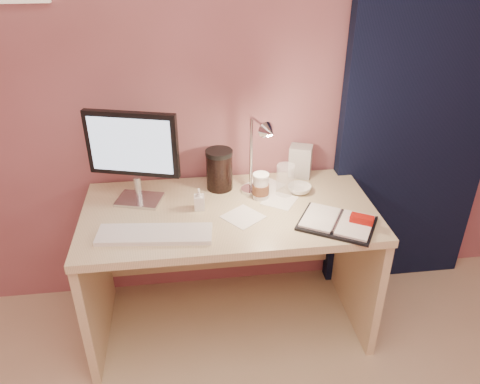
{
  "coord_description": "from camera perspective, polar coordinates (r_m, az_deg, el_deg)",
  "views": [
    {
      "loc": [
        -0.19,
        -0.52,
        1.9
      ],
      "look_at": [
        0.05,
        1.33,
        0.85
      ],
      "focal_mm": 35.0,
      "sensor_mm": 36.0,
      "label": 1
    }
  ],
  "objects": [
    {
      "name": "monitor",
      "position": [
        2.23,
        -12.86,
        5.06
      ],
      "size": [
        0.43,
        0.21,
        0.46
      ],
      "rotation": [
        0.0,
        0.0,
        -0.29
      ],
      "color": "silver",
      "rests_on": "desk"
    },
    {
      "name": "room",
      "position": [
        2.61,
        19.46,
        10.66
      ],
      "size": [
        3.5,
        3.5,
        3.5
      ],
      "color": "#C6B28E",
      "rests_on": "ground"
    },
    {
      "name": "desk_lamp",
      "position": [
        2.18,
        0.91,
        4.85
      ],
      "size": [
        0.15,
        0.26,
        0.43
      ],
      "rotation": [
        0.0,
        0.0,
        0.32
      ],
      "color": "silver",
      "rests_on": "desk"
    },
    {
      "name": "lotion_bottle",
      "position": [
        2.22,
        -5.0,
        -0.89
      ],
      "size": [
        0.05,
        0.05,
        0.11
      ],
      "primitive_type": "imported",
      "rotation": [
        0.0,
        0.0,
        -0.03
      ],
      "color": "white",
      "rests_on": "desk"
    },
    {
      "name": "product_box",
      "position": [
        2.53,
        7.37,
        3.75
      ],
      "size": [
        0.14,
        0.13,
        0.17
      ],
      "primitive_type": "cube",
      "rotation": [
        0.0,
        0.0,
        -0.37
      ],
      "color": "silver",
      "rests_on": "desk"
    },
    {
      "name": "clear_cup",
      "position": [
        2.34,
        5.53,
        1.48
      ],
      "size": [
        0.09,
        0.09,
        0.16
      ],
      "primitive_type": "cylinder",
      "color": "white",
      "rests_on": "desk"
    },
    {
      "name": "coffee_cup",
      "position": [
        2.3,
        2.54,
        0.62
      ],
      "size": [
        0.08,
        0.08,
        0.13
      ],
      "color": "white",
      "rests_on": "desk"
    },
    {
      "name": "dark_jar",
      "position": [
        2.38,
        -2.52,
        2.51
      ],
      "size": [
        0.13,
        0.13,
        0.19
      ],
      "primitive_type": "cylinder",
      "color": "black",
      "rests_on": "desk"
    },
    {
      "name": "desk",
      "position": [
        2.43,
        -1.46,
        -5.76
      ],
      "size": [
        1.4,
        0.7,
        0.73
      ],
      "color": "beige",
      "rests_on": "ground"
    },
    {
      "name": "keyboard",
      "position": [
        2.08,
        -10.36,
        -5.08
      ],
      "size": [
        0.51,
        0.2,
        0.02
      ],
      "primitive_type": "cube",
      "rotation": [
        0.0,
        0.0,
        -0.11
      ],
      "color": "silver",
      "rests_on": "desk"
    },
    {
      "name": "paper_c",
      "position": [
        2.45,
        2.95,
        0.82
      ],
      "size": [
        0.23,
        0.23,
        0.0
      ],
      "primitive_type": "cube",
      "rotation": [
        0.0,
        0.0,
        0.67
      ],
      "color": "white",
      "rests_on": "desk"
    },
    {
      "name": "paper_a",
      "position": [
        2.18,
        0.38,
        -3.04
      ],
      "size": [
        0.22,
        0.22,
        0.0
      ],
      "primitive_type": "cube",
      "rotation": [
        0.0,
        0.0,
        0.65
      ],
      "color": "white",
      "rests_on": "desk"
    },
    {
      "name": "bowl",
      "position": [
        2.39,
        7.26,
        0.37
      ],
      "size": [
        0.15,
        0.15,
        0.04
      ],
      "primitive_type": "imported",
      "rotation": [
        0.0,
        0.0,
        0.28
      ],
      "color": "white",
      "rests_on": "desk"
    },
    {
      "name": "paper_b",
      "position": [
        2.32,
        4.82,
        -1.04
      ],
      "size": [
        0.2,
        0.2,
        0.0
      ],
      "primitive_type": "cube",
      "rotation": [
        0.0,
        0.0,
        -0.59
      ],
      "color": "white",
      "rests_on": "desk"
    },
    {
      "name": "planner",
      "position": [
        2.17,
        11.99,
        -3.62
      ],
      "size": [
        0.41,
        0.38,
        0.05
      ],
      "rotation": [
        0.0,
        0.0,
        -0.54
      ],
      "color": "black",
      "rests_on": "desk"
    }
  ]
}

